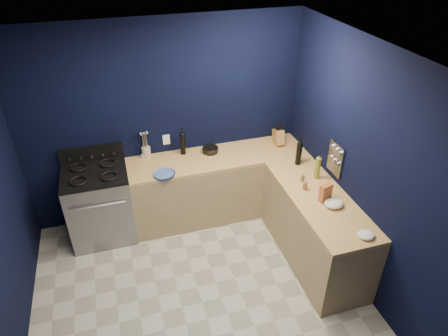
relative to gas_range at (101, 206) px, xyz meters
name	(u,v)px	position (x,y,z in m)	size (l,w,h in m)	color
floor	(202,303)	(0.93, -1.42, -0.47)	(3.50, 3.50, 0.02)	#B9B4A2
ceiling	(191,64)	(0.93, -1.42, 2.15)	(3.50, 3.50, 0.02)	silver
wall_back	(165,123)	(0.93, 0.34, 0.84)	(3.50, 0.02, 2.60)	black
wall_right	(368,176)	(2.69, -1.42, 0.84)	(0.02, 3.50, 2.60)	black
cab_back	(218,186)	(1.53, 0.02, -0.03)	(2.30, 0.63, 0.86)	tan
top_back	(218,158)	(1.53, 0.02, 0.42)	(2.30, 0.63, 0.04)	olive
cab_right	(315,229)	(2.37, -1.13, -0.03)	(0.63, 1.67, 0.86)	tan
top_right	(320,198)	(2.37, -1.13, 0.42)	(0.63, 1.67, 0.04)	olive
gas_range	(101,206)	(0.00, 0.00, 0.00)	(0.76, 0.66, 0.92)	gray
oven_door	(102,222)	(0.00, -0.32, -0.01)	(0.59, 0.02, 0.42)	black
cooktop	(94,174)	(0.00, 0.00, 0.48)	(0.76, 0.66, 0.03)	black
backguard	(92,154)	(0.00, 0.30, 0.58)	(0.76, 0.06, 0.20)	black
spice_panel	(336,159)	(2.67, -0.87, 0.72)	(0.02, 0.28, 0.38)	gray
wall_outlet	(166,140)	(0.93, 0.32, 0.62)	(0.09, 0.02, 0.13)	white
plate_stack	(164,174)	(0.80, -0.22, 0.46)	(0.24, 0.24, 0.03)	#313DAD
ramekin	(145,156)	(0.63, 0.27, 0.46)	(0.09, 0.09, 0.04)	white
utensil_crock	(146,152)	(0.66, 0.27, 0.51)	(0.11, 0.11, 0.14)	beige
wine_bottle_back	(183,144)	(1.12, 0.21, 0.58)	(0.07, 0.07, 0.28)	black
lemon_basket	(210,150)	(1.46, 0.14, 0.48)	(0.20, 0.20, 0.08)	black
knife_block	(278,137)	(2.40, 0.10, 0.54)	(0.11, 0.18, 0.20)	olive
wine_bottle_right	(299,154)	(2.43, -0.44, 0.58)	(0.07, 0.07, 0.29)	black
oil_bottle	(318,168)	(2.50, -0.79, 0.58)	(0.06, 0.06, 0.27)	olive
spice_jar_near	(303,178)	(2.31, -0.80, 0.48)	(0.04, 0.04, 0.09)	olive
spice_jar_far	(305,186)	(2.27, -0.96, 0.49)	(0.05, 0.05, 0.10)	olive
crouton_bag	(326,193)	(2.38, -1.21, 0.54)	(0.14, 0.06, 0.20)	#A71E2F
towel_front	(334,204)	(2.42, -1.33, 0.48)	(0.21, 0.18, 0.07)	white
towel_end	(366,235)	(2.48, -1.84, 0.46)	(0.16, 0.15, 0.05)	white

